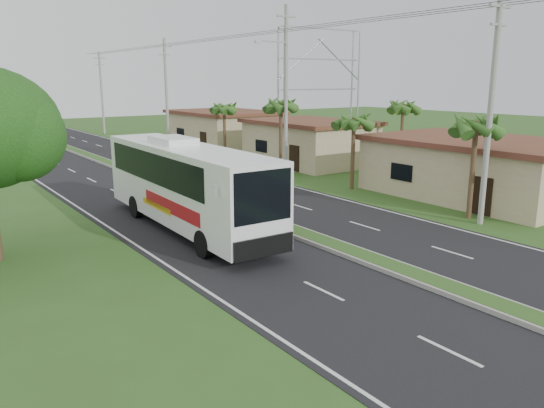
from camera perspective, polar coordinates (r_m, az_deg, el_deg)
ground at (r=20.51m, az=12.98°, el=-6.95°), size 180.00×180.00×0.00m
road_asphalt at (r=36.38m, az=-11.23°, el=1.95°), size 14.00×160.00×0.02m
median_strip at (r=36.36m, az=-11.24°, el=2.09°), size 1.20×160.00×0.18m
lane_edge_left at (r=34.24m, az=-21.46°, el=0.56°), size 0.12×160.00×0.01m
lane_edge_right at (r=39.56m, az=-2.38°, el=3.07°), size 0.12×160.00×0.01m
shop_near at (r=34.53m, az=21.19°, el=3.69°), size 8.60×12.60×3.52m
shop_mid at (r=45.18m, az=4.00°, el=6.70°), size 7.60×10.60×3.67m
shop_far at (r=56.61m, az=-5.15°, el=8.06°), size 8.60×11.60×3.82m
palm_verge_a at (r=28.40m, az=21.12°, el=7.87°), size 2.40×2.40×5.45m
palm_verge_b at (r=34.48m, az=8.81°, el=8.74°), size 2.40×2.40×5.05m
palm_verge_c at (r=39.37m, az=0.96°, el=10.54°), size 2.40×2.40×5.85m
palm_verge_d at (r=47.17m, az=-5.18°, el=10.23°), size 2.40×2.40×5.25m
palm_behind_shop at (r=42.40m, az=13.93°, el=10.09°), size 2.40×2.40×5.65m
utility_pole_a at (r=27.38m, az=22.46°, el=9.55°), size 1.60×0.28×11.00m
utility_pole_b at (r=38.33m, az=1.48°, el=12.16°), size 3.20×0.28×12.00m
utility_pole_c at (r=55.63m, az=-11.29°, el=11.64°), size 1.60×0.28×11.00m
utility_pole_d at (r=74.29m, az=-17.85°, el=11.40°), size 1.60×0.28×10.50m
billboard_lattice at (r=56.17m, az=5.21°, el=13.02°), size 10.18×1.18×12.07m
coach_bus_main at (r=25.17m, az=-9.30°, el=2.51°), size 3.14×13.32×4.28m
coach_bus_far at (r=74.28m, az=-26.16°, el=7.94°), size 2.58×11.31×3.29m
motorcyclist at (r=24.06m, az=-1.66°, el=-1.62°), size 2.07×0.98×2.26m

